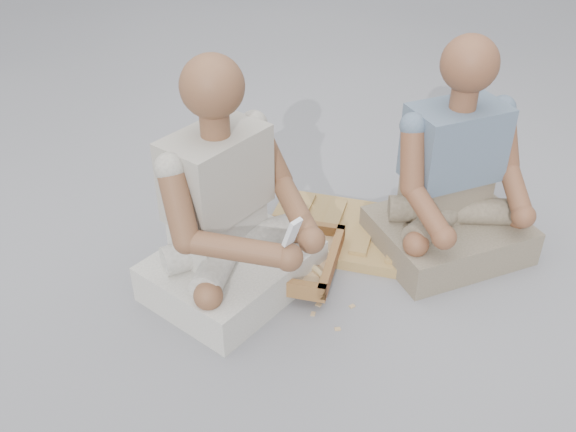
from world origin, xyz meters
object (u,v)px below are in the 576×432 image
at_px(carved_panel, 349,232).
at_px(tool_tray, 272,254).
at_px(companion, 454,187).
at_px(craftsman, 228,219).

distance_m(carved_panel, tool_tray, 0.36).
height_order(tool_tray, companion, companion).
bearing_deg(tool_tray, craftsman, -121.54).
xyz_separation_m(craftsman, companion, (0.65, 0.52, -0.01)).
xyz_separation_m(carved_panel, companion, (0.36, 0.07, 0.26)).
relative_size(carved_panel, craftsman, 0.75).
relative_size(carved_panel, tool_tray, 1.21).
distance_m(carved_panel, craftsman, 0.59).
distance_m(craftsman, companion, 0.83).
height_order(craftsman, companion, craftsman).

